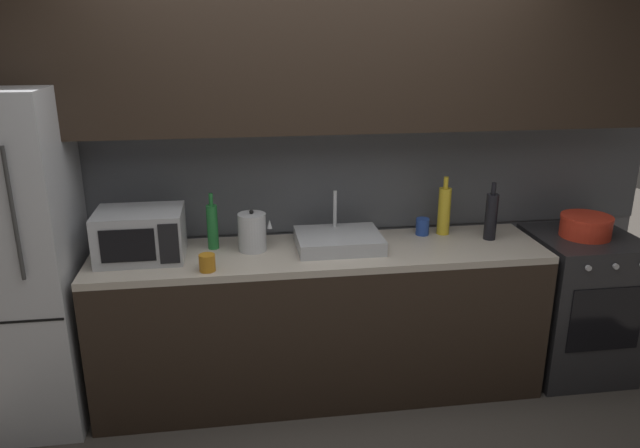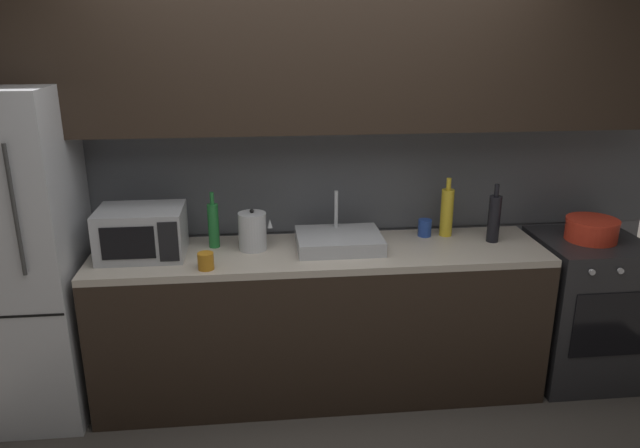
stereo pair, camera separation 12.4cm
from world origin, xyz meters
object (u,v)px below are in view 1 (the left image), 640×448
at_px(mug_amber, 207,263).
at_px(cooking_pot, 586,226).
at_px(oven_range, 576,304).
at_px(microwave, 141,235).
at_px(wine_bottle_green, 212,226).
at_px(refrigerator, 9,263).
at_px(mug_blue, 422,227).
at_px(wine_bottle_yellow, 444,210).
at_px(kettle, 252,232).
at_px(wine_bottle_dark, 491,216).

xyz_separation_m(mug_amber, cooking_pot, (2.23, 0.22, 0.02)).
height_order(oven_range, microwave, microwave).
height_order(wine_bottle_green, mug_amber, wine_bottle_green).
bearing_deg(oven_range, refrigerator, 179.98).
height_order(mug_blue, cooking_pot, cooking_pot).
relative_size(oven_range, cooking_pot, 2.98).
bearing_deg(wine_bottle_yellow, cooking_pot, -11.78).
bearing_deg(kettle, cooking_pot, -1.57).
distance_m(kettle, wine_bottle_dark, 1.40).
bearing_deg(wine_bottle_green, microwave, -165.62).
bearing_deg(wine_bottle_dark, wine_bottle_yellow, 150.99).
bearing_deg(mug_blue, wine_bottle_dark, -19.81).
distance_m(microwave, mug_amber, 0.44).
bearing_deg(microwave, kettle, 3.44).
distance_m(microwave, kettle, 0.60).
height_order(refrigerator, cooking_pot, refrigerator).
relative_size(wine_bottle_dark, mug_amber, 3.86).
bearing_deg(microwave, cooking_pot, -0.40).
bearing_deg(microwave, mug_blue, 5.42).
height_order(wine_bottle_dark, mug_amber, wine_bottle_dark).
height_order(wine_bottle_yellow, cooking_pot, wine_bottle_yellow).
bearing_deg(kettle, mug_blue, 6.58).
xyz_separation_m(microwave, wine_bottle_dark, (2.00, 0.02, 0.01)).
bearing_deg(wine_bottle_dark, kettle, 179.37).
bearing_deg(refrigerator, oven_range, -0.02).
bearing_deg(wine_bottle_yellow, kettle, -174.16).
distance_m(refrigerator, mug_amber, 1.06).
distance_m(microwave, wine_bottle_dark, 2.00).
relative_size(wine_bottle_green, mug_blue, 3.15).
height_order(microwave, cooking_pot, microwave).
bearing_deg(microwave, wine_bottle_yellow, 5.02).
xyz_separation_m(refrigerator, wine_bottle_yellow, (2.44, 0.17, 0.13)).
height_order(refrigerator, kettle, refrigerator).
distance_m(wine_bottle_green, wine_bottle_dark, 1.62).
bearing_deg(wine_bottle_green, mug_amber, -93.99).
bearing_deg(oven_range, wine_bottle_dark, 176.14).
bearing_deg(microwave, wine_bottle_dark, 0.60).
bearing_deg(kettle, microwave, -176.56).
distance_m(wine_bottle_yellow, mug_blue, 0.16).
xyz_separation_m(refrigerator, kettle, (1.28, 0.05, 0.09)).
xyz_separation_m(wine_bottle_yellow, cooking_pot, (0.83, -0.17, -0.08)).
bearing_deg(cooking_pot, mug_blue, 169.78).
height_order(wine_bottle_yellow, mug_amber, wine_bottle_yellow).
distance_m(kettle, wine_bottle_green, 0.23).
bearing_deg(cooking_pot, wine_bottle_dark, 176.20).
xyz_separation_m(oven_range, mug_blue, (-0.97, 0.17, 0.50)).
distance_m(oven_range, wine_bottle_yellow, 1.05).
relative_size(wine_bottle_green, mug_amber, 3.62).
xyz_separation_m(refrigerator, mug_amber, (1.04, -0.22, 0.03)).
bearing_deg(refrigerator, wine_bottle_dark, 0.84).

